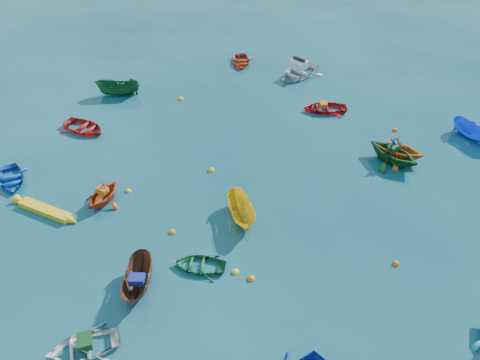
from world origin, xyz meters
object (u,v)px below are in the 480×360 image
(dinghy_blue_sw, at_px, (12,182))
(kayak_yellow, at_px, (46,212))
(dinghy_white_near, at_px, (84,349))
(motorboat_white, at_px, (298,76))

(dinghy_blue_sw, bearing_deg, kayak_yellow, -69.39)
(dinghy_blue_sw, height_order, kayak_yellow, dinghy_blue_sw)
(dinghy_white_near, bearing_deg, motorboat_white, 137.42)
(motorboat_white, bearing_deg, kayak_yellow, -87.17)
(dinghy_blue_sw, bearing_deg, dinghy_white_near, -83.38)
(kayak_yellow, xyz_separation_m, motorboat_white, (9.76, 20.24, 0.00))
(dinghy_white_near, height_order, motorboat_white, motorboat_white)
(dinghy_white_near, distance_m, kayak_yellow, 9.15)
(kayak_yellow, distance_m, motorboat_white, 22.47)
(kayak_yellow, height_order, motorboat_white, motorboat_white)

